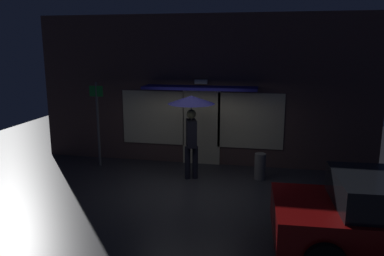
# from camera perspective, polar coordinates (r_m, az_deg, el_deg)

# --- Properties ---
(ground_plane) EXTENTS (18.00, 18.00, 0.00)m
(ground_plane) POSITION_cam_1_polar(r_m,az_deg,el_deg) (9.37, -0.90, -9.29)
(ground_plane) COLOR #2D2D33
(building_facade) EXTENTS (9.87, 1.00, 4.34)m
(building_facade) POSITION_cam_1_polar(r_m,az_deg,el_deg) (11.10, 1.59, 5.53)
(building_facade) COLOR brown
(building_facade) RESTS_ON ground
(person_with_umbrella) EXTENTS (1.21, 1.21, 2.21)m
(person_with_umbrella) POSITION_cam_1_polar(r_m,az_deg,el_deg) (9.69, -0.09, 2.40)
(person_with_umbrella) COLOR black
(person_with_umbrella) RESTS_ON ground
(street_sign_post) EXTENTS (0.40, 0.07, 2.45)m
(street_sign_post) POSITION_cam_1_polar(r_m,az_deg,el_deg) (11.18, -13.98, 1.27)
(street_sign_post) COLOR #595B60
(street_sign_post) RESTS_ON ground
(sidewalk_bollard) EXTENTS (0.29, 0.29, 0.69)m
(sidewalk_bollard) POSITION_cam_1_polar(r_m,az_deg,el_deg) (10.16, 10.19, -5.70)
(sidewalk_bollard) COLOR slate
(sidewalk_bollard) RESTS_ON ground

